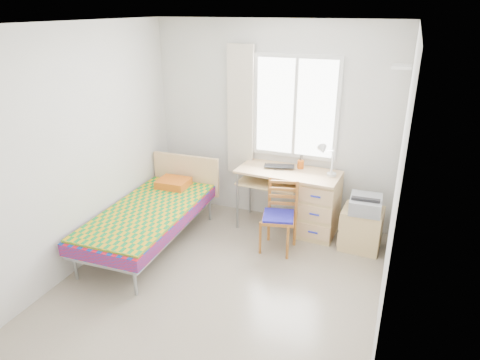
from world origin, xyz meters
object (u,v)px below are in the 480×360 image
at_px(chair, 280,212).
at_px(cabinet, 361,229).
at_px(bed, 152,212).
at_px(printer, 366,204).
at_px(desk, 314,202).

height_order(chair, cabinet, chair).
relative_size(bed, printer, 4.77).
relative_size(desk, printer, 3.10).
relative_size(desk, cabinet, 2.59).
bearing_deg(chair, cabinet, 8.22).
bearing_deg(printer, desk, 161.08).
distance_m(bed, desk, 2.01).
bearing_deg(chair, desk, 47.91).
relative_size(chair, cabinet, 1.69).
bearing_deg(bed, desk, 27.57).
relative_size(bed, chair, 2.35).
bearing_deg(cabinet, bed, -158.27).
bearing_deg(bed, printer, 16.57).
height_order(bed, desk, bed).
height_order(chair, printer, chair).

